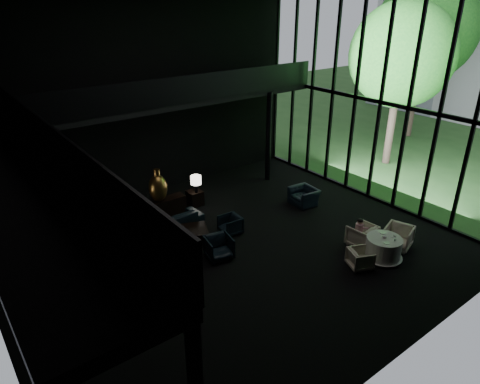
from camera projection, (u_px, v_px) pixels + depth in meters
floor at (236, 250)px, 14.22m from camera, size 14.00×12.00×0.02m
wall_back at (145, 99)px, 16.88m from camera, size 14.00×0.04×8.00m
wall_front at (422, 208)px, 8.21m from camera, size 14.00×0.04×8.00m
curtain_wall at (381, 102)px, 16.37m from camera, size 0.20×12.00×8.00m
mezzanine_left at (14, 184)px, 9.25m from camera, size 2.00×12.00×0.25m
mezzanine_back at (180, 100)px, 16.71m from camera, size 12.00×2.00×0.25m
railing_left at (56, 149)px, 9.55m from camera, size 0.06×12.00×1.00m
railing_back at (192, 88)px, 15.74m from camera, size 12.00×0.06×1.00m
column_nw at (21, 177)px, 14.75m from camera, size 0.24×0.24×4.00m
column_ne at (268, 137)px, 18.92m from camera, size 0.24×0.24×4.00m
tree_near at (402, 55)px, 19.53m from camera, size 4.80×4.80×7.65m
tree_far at (425, 30)px, 23.41m from camera, size 5.60×5.60×8.80m
console at (159, 209)px, 16.27m from camera, size 2.11×0.48×0.67m
bronze_urn at (158, 188)px, 15.88m from camera, size 0.69×0.69×1.28m
side_table_left at (122, 224)px, 15.23m from camera, size 0.56×0.56×0.61m
table_lamp_left at (118, 204)px, 15.00m from camera, size 0.37×0.37×0.62m
side_table_right at (195, 198)px, 17.19m from camera, size 0.55×0.55×0.61m
table_lamp_right at (196, 181)px, 16.74m from camera, size 0.42×0.42×0.71m
sofa at (171, 218)px, 15.19m from camera, size 2.63×0.87×1.02m
lounge_armchair_west at (147, 252)px, 13.52m from camera, size 0.76×0.78×0.64m
lounge_armchair_east at (230, 225)px, 15.13m from camera, size 0.66×0.70×0.68m
lounge_armchair_south at (219, 246)px, 13.65m from camera, size 1.00×0.95×0.88m
window_armchair at (304, 194)px, 17.20m from camera, size 0.76×1.09×0.90m
coffee_table at (193, 235)px, 14.72m from camera, size 1.30×1.30×0.44m
dining_table at (383, 250)px, 13.65m from camera, size 1.27×1.27×0.75m
dining_chair_north at (362, 234)px, 14.32m from camera, size 0.94×0.89×0.91m
dining_chair_east at (399, 235)px, 14.22m from camera, size 1.09×1.13×0.94m
dining_chair_west at (360, 259)px, 13.21m from camera, size 0.76×0.78×0.62m
child at (359, 226)px, 14.20m from camera, size 0.27×0.27×0.57m
plate_a at (386, 243)px, 13.22m from camera, size 0.28×0.28×0.01m
plate_b at (383, 233)px, 13.79m from camera, size 0.27×0.27×0.01m
saucer at (394, 237)px, 13.54m from camera, size 0.16×0.16×0.01m
coffee_cup at (395, 235)px, 13.55m from camera, size 0.11×0.11×0.07m
cereal_bowl at (384, 236)px, 13.50m from camera, size 0.15×0.15×0.08m
cream_pot at (395, 240)px, 13.32m from camera, size 0.06×0.06×0.07m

